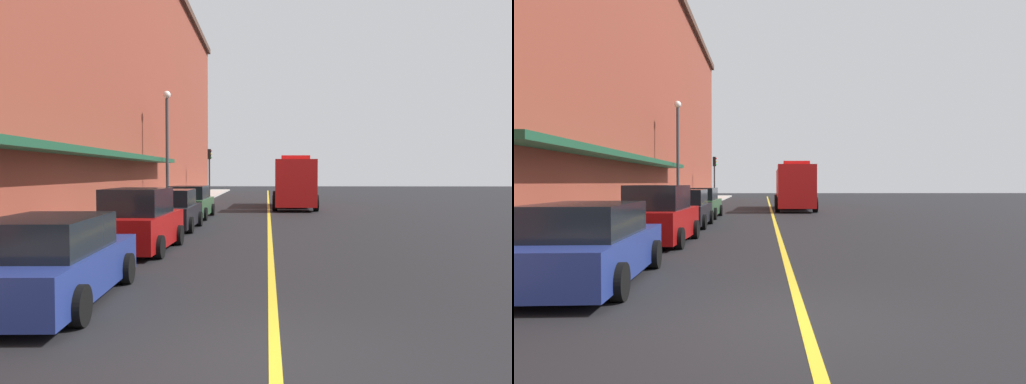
% 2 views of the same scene
% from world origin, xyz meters
% --- Properties ---
extents(ground_plane, '(112.00, 112.00, 0.00)m').
position_xyz_m(ground_plane, '(0.00, 25.00, 0.00)').
color(ground_plane, black).
extents(sidewalk_left, '(2.40, 70.00, 0.15)m').
position_xyz_m(sidewalk_left, '(-6.20, 25.00, 0.07)').
color(sidewalk_left, '#ADA8A0').
rests_on(sidewalk_left, ground).
extents(lane_center_stripe, '(0.16, 70.00, 0.01)m').
position_xyz_m(lane_center_stripe, '(0.00, 25.00, 0.00)').
color(lane_center_stripe, gold).
rests_on(lane_center_stripe, ground).
extents(brick_building_left, '(12.73, 64.00, 17.44)m').
position_xyz_m(brick_building_left, '(-13.18, 24.00, 8.73)').
color(brick_building_left, brown).
rests_on(brick_building_left, ground).
extents(parked_car_0, '(2.24, 4.84, 1.55)m').
position_xyz_m(parked_car_0, '(-3.92, 2.56, 0.74)').
color(parked_car_0, navy).
rests_on(parked_car_0, ground).
extents(parked_car_1, '(2.10, 4.26, 1.86)m').
position_xyz_m(parked_car_1, '(-3.86, 8.45, 0.86)').
color(parked_car_1, maroon).
rests_on(parked_car_1, ground).
extents(parked_car_2, '(1.96, 4.23, 1.64)m').
position_xyz_m(parked_car_2, '(-3.91, 14.16, 0.77)').
color(parked_car_2, black).
rests_on(parked_car_2, ground).
extents(parked_car_3, '(2.16, 4.69, 1.66)m').
position_xyz_m(parked_car_3, '(-4.04, 19.51, 0.78)').
color(parked_car_3, '#2D5133').
rests_on(parked_car_3, ground).
extents(fire_truck, '(2.89, 9.00, 3.36)m').
position_xyz_m(fire_truck, '(1.66, 27.27, 1.60)').
color(fire_truck, red).
rests_on(fire_truck, ground).
extents(parking_meter_0, '(0.14, 0.18, 1.33)m').
position_xyz_m(parking_meter_0, '(-5.35, 19.82, 1.06)').
color(parking_meter_0, '#4C4C51').
rests_on(parking_meter_0, sidewalk_left).
extents(parking_meter_2, '(0.14, 0.18, 1.33)m').
position_xyz_m(parking_meter_2, '(-5.35, 13.72, 1.06)').
color(parking_meter_2, '#4C4C51').
rests_on(parking_meter_2, sidewalk_left).
extents(street_lamp_left, '(0.44, 0.44, 6.94)m').
position_xyz_m(street_lamp_left, '(-5.95, 23.21, 4.40)').
color(street_lamp_left, '#33383D').
rests_on(street_lamp_left, sidewalk_left).
extents(traffic_light_near, '(0.38, 0.36, 4.30)m').
position_xyz_m(traffic_light_near, '(-5.29, 39.11, 3.16)').
color(traffic_light_near, '#232326').
rests_on(traffic_light_near, sidewalk_left).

